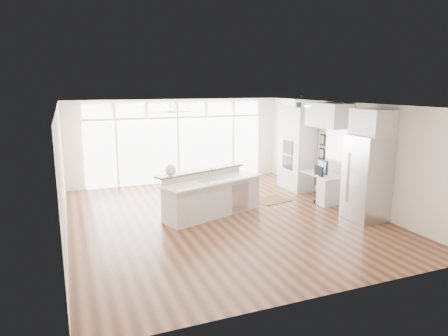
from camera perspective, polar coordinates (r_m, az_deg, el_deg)
name	(u,v)px	position (r m, az deg, el deg)	size (l,w,h in m)	color
floor	(222,218)	(9.72, -0.26, -7.10)	(7.00, 8.00, 0.02)	#422314
ceiling	(222,104)	(9.21, -0.28, 9.08)	(7.00, 8.00, 0.02)	white
wall_back	(177,141)	(13.12, -6.69, 3.85)	(7.00, 0.04, 2.70)	white
wall_front	(324,211)	(5.94, 14.10, -5.99)	(7.00, 0.04, 2.70)	white
wall_left	(62,174)	(8.74, -22.14, -0.86)	(0.04, 8.00, 2.70)	white
wall_right	(344,153)	(11.12, 16.78, 2.02)	(0.04, 8.00, 2.70)	white
glass_wall	(178,150)	(13.11, -6.59, 2.52)	(5.80, 0.06, 2.08)	white
transom_row	(177,109)	(12.97, -6.73, 8.33)	(5.90, 0.06, 0.40)	white
desk_window	(336,144)	(11.30, 15.73, 3.26)	(0.04, 0.85, 0.85)	white
ceiling_fan	(170,108)	(11.74, -7.65, 8.45)	(1.16, 1.16, 0.32)	silver
recessed_lights	(219,105)	(9.40, -0.73, 9.00)	(3.40, 3.00, 0.02)	white
oven_cabinet	(297,148)	(12.39, 10.39, 2.81)	(0.64, 1.20, 2.50)	silver
desk_nook	(324,187)	(11.32, 14.08, -2.68)	(0.72, 1.30, 0.76)	silver
upper_cabinets	(329,115)	(11.04, 14.76, 7.30)	(0.64, 1.30, 0.64)	silver
refrigerator	(367,178)	(9.92, 19.71, -1.34)	(0.76, 0.90, 2.00)	silver
fridge_cabinet	(373,122)	(9.77, 20.49, 6.14)	(0.64, 0.90, 0.60)	silver
framed_photos	(322,147)	(11.81, 13.88, 2.97)	(0.06, 0.22, 0.80)	black
kitchen_island	(213,194)	(9.75, -1.57, -3.70)	(2.69, 1.01, 1.07)	silver
rug	(271,200)	(11.16, 6.80, -4.60)	(0.98, 0.71, 0.01)	#392612
office_chair	(325,184)	(11.11, 14.25, -2.28)	(0.53, 0.49, 1.01)	black
fishbowl	(171,170)	(9.35, -7.65, -0.25)	(0.27, 0.27, 0.27)	silver
monitor	(323,166)	(11.15, 13.89, 0.21)	(0.08, 0.50, 0.42)	black
keyboard	(317,174)	(11.09, 13.13, -0.87)	(0.12, 0.31, 0.02)	white
potted_plant	(299,102)	(12.26, 10.63, 9.20)	(0.30, 0.33, 0.26)	#284F22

